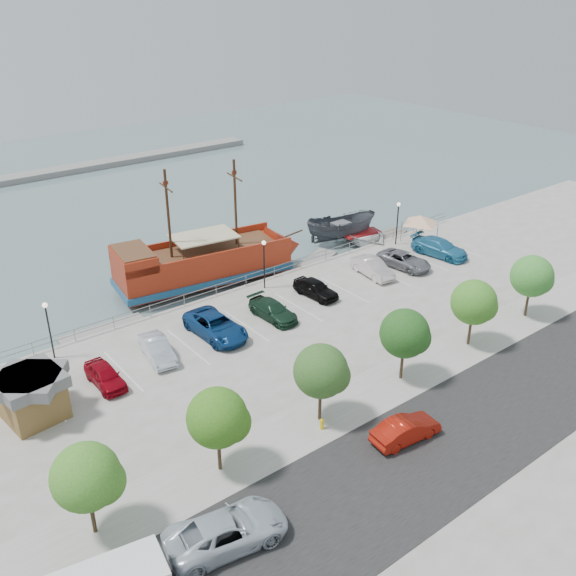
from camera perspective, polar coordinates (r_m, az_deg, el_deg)
ground at (r=50.28m, az=2.31°, el=-3.55°), size 160.00×160.00×0.00m
land_slab at (r=39.43m, az=23.09°, el=-14.68°), size 100.00×58.00×1.20m
street at (r=40.90m, az=17.20°, el=-10.88°), size 100.00×8.00×0.04m
sidewalk at (r=43.76m, az=10.87°, el=-7.42°), size 100.00×4.00×0.05m
seawall_railing at (r=55.08m, az=-2.90°, el=0.98°), size 50.00×0.06×1.00m
far_shore at (r=99.27m, az=-14.25°, el=10.97°), size 40.00×3.00×0.80m
pirate_ship at (r=57.61m, az=-6.34°, el=2.41°), size 18.11×7.24×11.29m
patrol_boat at (r=65.94m, az=4.71°, el=5.15°), size 7.86×5.22×2.85m
speedboat at (r=66.36m, az=6.52°, el=4.59°), size 6.41×8.15×1.53m
dock_west at (r=51.29m, az=-16.06°, el=-3.77°), size 6.72×1.93×0.38m
dock_mid at (r=60.92m, az=2.26°, el=2.17°), size 7.15×4.68×0.40m
dock_east at (r=67.20m, az=8.68°, el=4.22°), size 7.29×4.45×0.40m
shed at (r=41.12m, az=-21.82°, el=-8.82°), size 3.94×3.94×2.95m
canopy_tent at (r=63.82m, az=11.71°, el=6.34°), size 4.87×4.87×3.34m
street_van at (r=31.64m, az=-5.46°, el=-20.66°), size 6.19×3.63×1.62m
street_sedan at (r=37.67m, az=10.42°, el=-12.28°), size 4.36×1.93×1.39m
fire_hydrant at (r=38.04m, az=3.04°, el=-11.94°), size 0.26×0.26×0.74m
lamp_post_left at (r=46.04m, az=-20.58°, el=-2.72°), size 0.36×0.36×4.28m
lamp_post_mid at (r=53.12m, az=-2.14°, el=2.88°), size 0.36×0.36×4.28m
lamp_post_right at (r=63.18m, az=9.74°, el=6.34°), size 0.36×0.36×4.28m
tree_a at (r=31.58m, az=-17.21°, el=-15.83°), size 3.30×3.20×5.00m
tree_b at (r=33.76m, az=-6.03°, el=-11.50°), size 3.30×3.20×5.00m
tree_c at (r=37.15m, az=3.18°, el=-7.49°), size 3.30×3.20×5.00m
tree_d at (r=41.45m, az=10.53°, el=-4.09°), size 3.30×3.20×5.00m
tree_e at (r=46.42m, az=16.35°, el=-1.32°), size 3.30×3.20×5.00m
tree_f at (r=51.86m, az=21.00°, el=0.91°), size 3.30×3.20×5.00m
parked_car_a at (r=43.15m, az=-15.95°, el=-7.49°), size 1.63×4.02×1.37m
parked_car_b at (r=45.11m, az=-11.55°, el=-5.33°), size 2.16×4.52×1.43m
parked_car_c at (r=47.13m, az=-6.44°, el=-3.36°), size 2.81×5.82×1.60m
parked_car_d at (r=49.26m, az=-1.35°, el=-1.99°), size 2.09×4.70×1.34m
parked_car_e at (r=52.61m, az=2.48°, el=-0.03°), size 2.02×4.35×1.44m
parked_car_f at (r=56.72m, az=7.54°, el=1.81°), size 2.17×4.77×1.52m
parked_car_g at (r=58.83m, az=10.28°, el=2.45°), size 2.90×5.28×1.40m
parked_car_h at (r=62.04m, az=13.32°, el=3.52°), size 3.06×5.82×1.61m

